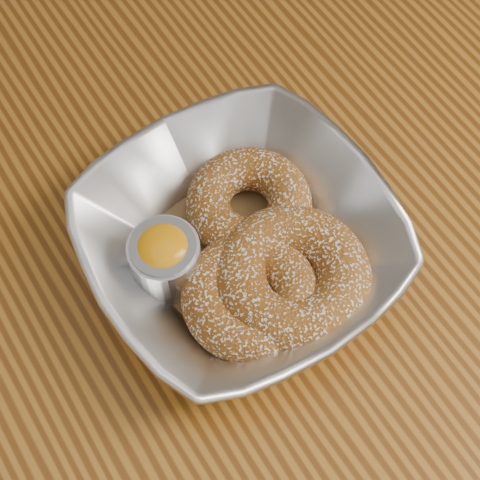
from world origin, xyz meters
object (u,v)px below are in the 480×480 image
table (276,348)px  ramekin (165,258)px  donut_back (249,204)px  serving_bowl (240,242)px  donut_extra (251,296)px  donut_front (291,279)px

table → ramekin: 0.16m
table → donut_back: 0.14m
serving_bowl → donut_back: 0.03m
donut_extra → ramekin: 0.07m
serving_bowl → donut_extra: size_ratio=2.25×
donut_front → serving_bowl: bearing=107.1°
donut_back → ramekin: bearing=-173.0°
serving_bowl → donut_extra: bearing=-112.7°
donut_front → donut_back: bearing=82.3°
serving_bowl → donut_back: size_ratio=2.34×
serving_bowl → ramekin: ramekin is taller
donut_back → donut_front: donut_front is taller
donut_front → ramekin: size_ratio=2.18×
donut_back → donut_front: bearing=-97.7°
donut_extra → donut_front: bearing=-9.2°
table → serving_bowl: bearing=97.7°
donut_back → donut_front: size_ratio=0.83×
donut_back → donut_extra: donut_extra is taller
serving_bowl → donut_extra: (-0.02, -0.04, 0.00)m
serving_bowl → donut_extra: serving_bowl is taller
donut_back → table: bearing=-103.2°
donut_front → donut_extra: bearing=170.8°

